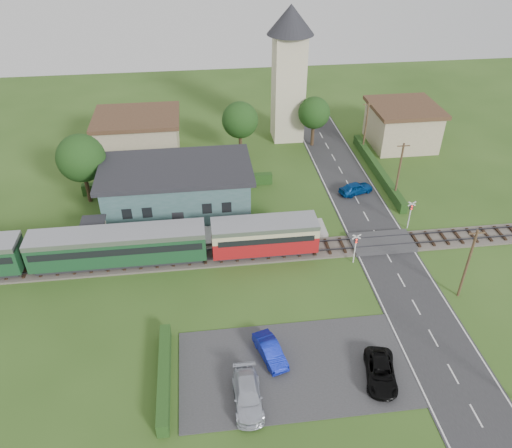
{
  "coord_description": "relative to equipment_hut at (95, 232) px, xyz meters",
  "views": [
    {
      "loc": [
        -7.34,
        -35.86,
        29.92
      ],
      "look_at": [
        -2.35,
        4.0,
        2.16
      ],
      "focal_mm": 35.0,
      "sensor_mm": 36.0,
      "label": 1
    }
  ],
  "objects": [
    {
      "name": "hedge_carpark",
      "position": [
        7.0,
        -17.2,
        -1.15
      ],
      "size": [
        0.8,
        9.0,
        1.2
      ],
      "primitive_type": "cube",
      "color": "#193814",
      "rests_on": "ground"
    },
    {
      "name": "crossing_signal_near",
      "position": [
        24.4,
        -5.61,
        0.39
      ],
      "size": [
        0.84,
        0.28,
        3.28
      ],
      "color": "silver",
      "rests_on": "ground"
    },
    {
      "name": "utility_pole_c",
      "position": [
        32.2,
        4.8,
        1.88
      ],
      "size": [
        1.4,
        0.22,
        7.0
      ],
      "color": "#473321",
      "rests_on": "ground"
    },
    {
      "name": "car_park_silver",
      "position": [
        12.75,
        -19.7,
        -0.98
      ],
      "size": [
        1.93,
        4.74,
        1.38
      ],
      "primitive_type": "imported",
      "rotation": [
        0.0,
        0.0,
        -0.0
      ],
      "color": "silver",
      "rests_on": "car_park"
    },
    {
      "name": "church_tower",
      "position": [
        23.0,
        22.8,
        8.48
      ],
      "size": [
        6.0,
        6.0,
        17.6
      ],
      "color": "beige",
      "rests_on": "ground"
    },
    {
      "name": "tree_c",
      "position": [
        26.0,
        19.8,
        2.91
      ],
      "size": [
        4.2,
        4.2,
        6.78
      ],
      "color": "#332316",
      "rests_on": "ground"
    },
    {
      "name": "tree_a",
      "position": [
        -2.0,
        8.8,
        3.63
      ],
      "size": [
        5.2,
        5.2,
        8.0
      ],
      "color": "#332316",
      "rests_on": "ground"
    },
    {
      "name": "streetlamp_west",
      "position": [
        -4.0,
        14.8,
        1.29
      ],
      "size": [
        0.3,
        0.3,
        5.15
      ],
      "color": "#3F3F47",
      "rests_on": "ground"
    },
    {
      "name": "crossing_deck",
      "position": [
        28.0,
        -3.2,
        -1.52
      ],
      "size": [
        6.2,
        3.4,
        0.45
      ],
      "primitive_type": "cube",
      "color": "#333335",
      "rests_on": "ground"
    },
    {
      "name": "car_on_road",
      "position": [
        28.23,
        6.64,
        -1.01
      ],
      "size": [
        4.33,
        2.8,
        1.37
      ],
      "primitive_type": "imported",
      "rotation": [
        0.0,
        0.0,
        1.89
      ],
      "color": "navy",
      "rests_on": "road"
    },
    {
      "name": "road",
      "position": [
        28.0,
        -5.2,
        -1.72
      ],
      "size": [
        6.0,
        70.0,
        0.05
      ],
      "primitive_type": "cube",
      "color": "#28282B",
      "rests_on": "ground"
    },
    {
      "name": "tree_b",
      "position": [
        16.0,
        17.8,
        3.27
      ],
      "size": [
        4.6,
        4.6,
        7.34
      ],
      "color": "#332316",
      "rests_on": "ground"
    },
    {
      "name": "hedge_roadside",
      "position": [
        32.2,
        10.8,
        -1.15
      ],
      "size": [
        0.8,
        18.0,
        1.2
      ],
      "primitive_type": "cube",
      "color": "#193814",
      "rests_on": "ground"
    },
    {
      "name": "house_west",
      "position": [
        3.0,
        19.8,
        1.04
      ],
      "size": [
        10.8,
        8.8,
        5.5
      ],
      "color": "tan",
      "rests_on": "ground"
    },
    {
      "name": "station_building",
      "position": [
        8.0,
        5.79,
        0.95
      ],
      "size": [
        16.0,
        9.0,
        5.3
      ],
      "color": "#355B59",
      "rests_on": "ground"
    },
    {
      "name": "streetlamp_east",
      "position": [
        34.0,
        21.8,
        1.29
      ],
      "size": [
        0.3,
        0.3,
        5.15
      ],
      "color": "#3F3F47",
      "rests_on": "ground"
    },
    {
      "name": "car_park_blue",
      "position": [
        14.88,
        -15.96,
        -1.02
      ],
      "size": [
        2.43,
        4.18,
        1.3
      ],
      "primitive_type": "imported",
      "rotation": [
        0.0,
        0.0,
        0.29
      ],
      "color": "#0F1EA8",
      "rests_on": "car_park"
    },
    {
      "name": "platform",
      "position": [
        8.0,
        0.0,
        -1.52
      ],
      "size": [
        30.0,
        3.0,
        0.45
      ],
      "primitive_type": "cube",
      "color": "gray",
      "rests_on": "ground"
    },
    {
      "name": "car_park_dark",
      "position": [
        22.5,
        -18.9,
        -1.04
      ],
      "size": [
        3.02,
        4.85,
        1.25
      ],
      "primitive_type": "imported",
      "rotation": [
        0.0,
        0.0,
        -0.22
      ],
      "color": "black",
      "rests_on": "car_park"
    },
    {
      "name": "utility_pole_b",
      "position": [
        32.2,
        -11.2,
        1.88
      ],
      "size": [
        1.4,
        0.22,
        7.0
      ],
      "color": "#473321",
      "rests_on": "ground"
    },
    {
      "name": "house_east",
      "position": [
        38.0,
        18.8,
        1.05
      ],
      "size": [
        8.8,
        8.8,
        5.5
      ],
      "color": "tan",
      "rests_on": "ground"
    },
    {
      "name": "pedestrian_far",
      "position": [
        1.55,
        -0.23,
        -0.52
      ],
      "size": [
        0.68,
        0.82,
        1.56
      ],
      "primitive_type": "imported",
      "rotation": [
        0.0,
        0.0,
        1.45
      ],
      "color": "gray",
      "rests_on": "platform"
    },
    {
      "name": "car_park",
      "position": [
        16.5,
        -17.2,
        -1.71
      ],
      "size": [
        17.0,
        9.0,
        0.08
      ],
      "primitive_type": "cube",
      "color": "#333335",
      "rests_on": "ground"
    },
    {
      "name": "hedge_station",
      "position": [
        8.0,
        10.3,
        -1.1
      ],
      "size": [
        22.0,
        0.8,
        1.3
      ],
      "primitive_type": "cube",
      "color": "#193814",
      "rests_on": "ground"
    },
    {
      "name": "equipment_hut",
      "position": [
        0.0,
        0.0,
        0.0
      ],
      "size": [
        2.3,
        2.3,
        2.55
      ],
      "color": "beige",
      "rests_on": "platform"
    },
    {
      "name": "train",
      "position": [
        -0.56,
        -3.2,
        0.43
      ],
      "size": [
        43.2,
        2.9,
        3.4
      ],
      "color": "#232328",
      "rests_on": "ground"
    },
    {
      "name": "railway_track",
      "position": [
        18.0,
        -3.2,
        -1.64
      ],
      "size": [
        76.0,
        3.2,
        0.49
      ],
      "color": "#4C443D",
      "rests_on": "ground"
    },
    {
      "name": "crossing_signal_far",
      "position": [
        31.6,
        -0.81,
        0.39
      ],
      "size": [
        0.84,
        0.28,
        3.28
      ],
      "color": "silver",
      "rests_on": "ground"
    },
    {
      "name": "pedestrian_near",
      "position": [
        14.5,
        -0.31,
        -0.56
      ],
      "size": [
        0.62,
        0.51,
        1.47
      ],
      "primitive_type": "imported",
      "rotation": [
        0.0,
        0.0,
        3.47
      ],
      "color": "gray",
      "rests_on": "platform"
    },
    {
      "name": "utility_pole_d",
      "position": [
        32.2,
        16.8,
        1.88
      ],
      "size": [
        1.4,
        0.22,
        7.0
      ],
      "color": "#473321",
      "rests_on": "ground"
    },
    {
      "name": "ground",
      "position": [
        18.0,
        -5.2,
        -1.75
      ],
      "size": [
        120.0,
        120.0,
        0.0
      ],
      "primitive_type": "plane",
      "color": "#2D4C19"
    }
  ]
}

